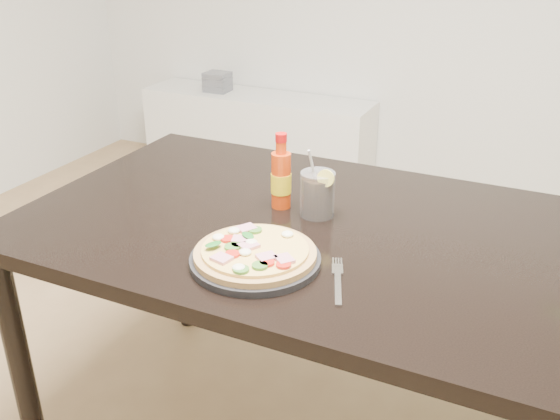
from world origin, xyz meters
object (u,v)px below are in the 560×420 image
at_px(plate, 255,260).
at_px(media_console, 257,136).
at_px(dining_table, 300,250).
at_px(hot_sauce_bottle, 281,178).
at_px(fork, 338,279).
at_px(cola_cup, 317,195).
at_px(pizza, 254,252).

xyz_separation_m(plate, media_console, (-1.11, 2.14, -0.51)).
distance_m(dining_table, media_console, 2.25).
bearing_deg(dining_table, hot_sauce_bottle, 144.95).
bearing_deg(fork, plate, 161.51).
bearing_deg(plate, dining_table, 88.99).
bearing_deg(plate, hot_sauce_bottle, 104.53).
relative_size(cola_cup, fork, 0.98).
distance_m(dining_table, hot_sauce_bottle, 0.19).
height_order(dining_table, fork, fork).
height_order(plate, hot_sauce_bottle, hot_sauce_bottle).
xyz_separation_m(dining_table, media_console, (-1.12, 1.91, -0.42)).
distance_m(dining_table, plate, 0.26).
bearing_deg(hot_sauce_bottle, cola_cup, -3.14).
distance_m(pizza, fork, 0.19).
relative_size(pizza, media_console, 0.19).
height_order(cola_cup, fork, cola_cup).
bearing_deg(fork, pizza, 161.84).
relative_size(hot_sauce_bottle, cola_cup, 1.13).
height_order(pizza, fork, pizza).
bearing_deg(dining_table, media_console, 120.35).
height_order(plate, media_console, plate).
bearing_deg(pizza, dining_table, 88.63).
bearing_deg(pizza, fork, 3.26).
height_order(hot_sauce_bottle, media_console, hot_sauce_bottle).
relative_size(plate, media_console, 0.21).
bearing_deg(dining_table, plate, -91.01).
xyz_separation_m(dining_table, cola_cup, (0.02, 0.05, 0.14)).
bearing_deg(media_console, dining_table, -59.65).
bearing_deg(hot_sauce_bottle, dining_table, -35.05).
height_order(pizza, cola_cup, cola_cup).
height_order(dining_table, pizza, pizza).
relative_size(dining_table, plate, 4.84).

